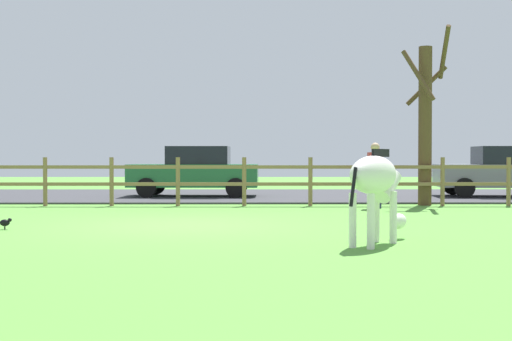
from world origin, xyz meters
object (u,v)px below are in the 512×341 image
(crow_on_grass, at_px, (5,222))
(visitor_near_fence, at_px, (375,172))
(zebra, at_px, (376,182))
(parked_car_grey, at_px, (504,171))
(parked_car_green, at_px, (195,171))
(bare_tree, at_px, (426,120))

(crow_on_grass, height_order, visitor_near_fence, visitor_near_fence)
(zebra, distance_m, parked_car_grey, 12.76)
(zebra, relative_size, visitor_near_fence, 1.02)
(crow_on_grass, height_order, parked_car_green, parked_car_green)
(visitor_near_fence, bearing_deg, bare_tree, 34.89)
(bare_tree, bearing_deg, zebra, -108.87)
(parked_car_green, height_order, visitor_near_fence, visitor_near_fence)
(parked_car_green, bearing_deg, crow_on_grass, -105.58)
(crow_on_grass, distance_m, parked_car_grey, 15.26)
(parked_car_green, relative_size, parked_car_grey, 0.98)
(parked_car_grey, bearing_deg, visitor_near_fence, -138.70)
(bare_tree, height_order, visitor_near_fence, bare_tree)
(bare_tree, bearing_deg, parked_car_green, 152.43)
(parked_car_green, bearing_deg, zebra, -72.57)
(parked_car_green, xyz_separation_m, visitor_near_fence, (4.86, -4.40, 0.06))
(bare_tree, relative_size, visitor_near_fence, 2.86)
(bare_tree, relative_size, parked_car_grey, 1.14)
(bare_tree, height_order, zebra, bare_tree)
(crow_on_grass, xyz_separation_m, visitor_near_fence, (7.46, 4.94, 0.78))
(bare_tree, distance_m, visitor_near_fence, 2.31)
(parked_car_grey, height_order, visitor_near_fence, visitor_near_fence)
(zebra, height_order, parked_car_green, parked_car_green)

